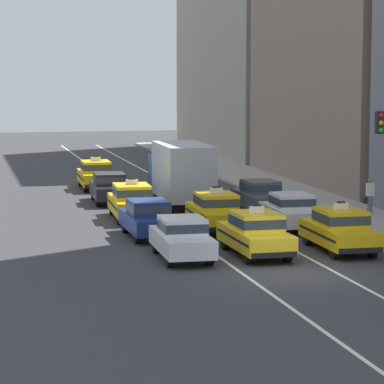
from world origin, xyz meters
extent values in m
plane|color=#353538|center=(0.00, 0.00, 0.00)|extent=(160.00, 160.00, 0.00)
cube|color=silver|center=(-1.60, 20.00, 0.00)|extent=(0.14, 80.00, 0.01)
cube|color=silver|center=(1.60, 20.00, 0.00)|extent=(0.14, 80.00, 0.01)
cube|color=#9E9993|center=(7.20, 15.00, 0.07)|extent=(4.00, 90.00, 0.15)
cube|color=gray|center=(12.20, 25.92, 9.27)|extent=(6.00, 19.89, 18.54)
cylinder|color=black|center=(-3.73, 4.89, 0.32)|extent=(0.26, 0.65, 0.64)
cylinder|color=black|center=(-2.29, 4.86, 0.32)|extent=(0.26, 0.65, 0.64)
cylinder|color=black|center=(-3.80, 2.06, 0.32)|extent=(0.26, 0.65, 0.64)
cylinder|color=black|center=(-2.36, 2.02, 0.32)|extent=(0.26, 0.65, 0.64)
cube|color=silver|center=(-3.05, 3.46, 0.65)|extent=(1.86, 4.34, 0.66)
cube|color=silver|center=(-3.05, 3.36, 1.28)|extent=(1.60, 1.94, 0.60)
cube|color=#2D3842|center=(-3.05, 3.36, 1.28)|extent=(1.63, 1.96, 0.33)
cylinder|color=black|center=(-4.08, 9.99, 0.32)|extent=(0.25, 0.64, 0.64)
cylinder|color=black|center=(-2.64, 10.00, 0.32)|extent=(0.25, 0.64, 0.64)
cylinder|color=black|center=(-4.06, 7.15, 0.32)|extent=(0.25, 0.64, 0.64)
cylinder|color=black|center=(-2.61, 7.16, 0.32)|extent=(0.25, 0.64, 0.64)
cube|color=navy|center=(-3.35, 8.57, 0.65)|extent=(1.80, 4.32, 0.66)
cube|color=navy|center=(-3.35, 8.47, 1.28)|extent=(1.58, 1.92, 0.60)
cube|color=#2D3842|center=(-3.35, 8.47, 1.28)|extent=(1.60, 1.94, 0.33)
cylinder|color=black|center=(-3.82, 15.22, 0.32)|extent=(0.27, 0.65, 0.64)
cylinder|color=black|center=(-2.35, 15.15, 0.32)|extent=(0.27, 0.65, 0.64)
cylinder|color=black|center=(-3.96, 12.16, 0.32)|extent=(0.27, 0.65, 0.64)
cylinder|color=black|center=(-2.49, 12.10, 0.32)|extent=(0.27, 0.65, 0.64)
cube|color=yellow|center=(-3.15, 13.66, 0.67)|extent=(2.00, 4.58, 0.70)
cube|color=black|center=(-3.15, 13.66, 0.72)|extent=(2.01, 4.22, 0.10)
cube|color=yellow|center=(-3.16, 13.51, 1.34)|extent=(1.69, 2.17, 0.64)
cube|color=#2D3842|center=(-3.16, 13.51, 1.34)|extent=(1.71, 2.19, 0.35)
cube|color=white|center=(-3.16, 13.51, 1.78)|extent=(0.56, 0.15, 0.24)
cube|color=black|center=(-3.16, 13.51, 1.93)|extent=(0.32, 0.12, 0.06)
cube|color=black|center=(-3.05, 15.86, 0.42)|extent=(1.71, 0.22, 0.20)
cube|color=black|center=(-3.25, 11.45, 0.42)|extent=(1.71, 0.22, 0.20)
cylinder|color=black|center=(-3.93, 21.15, 0.32)|extent=(0.27, 0.65, 0.64)
cylinder|color=black|center=(-2.48, 21.08, 0.32)|extent=(0.27, 0.65, 0.64)
cylinder|color=black|center=(-4.07, 18.32, 0.32)|extent=(0.27, 0.65, 0.64)
cylinder|color=black|center=(-2.62, 18.25, 0.32)|extent=(0.27, 0.65, 0.64)
cube|color=black|center=(-3.27, 19.70, 0.65)|extent=(1.97, 4.38, 0.66)
cube|color=black|center=(-3.28, 19.60, 1.28)|extent=(1.65, 1.97, 0.60)
cube|color=#2D3842|center=(-3.28, 19.60, 1.28)|extent=(1.67, 2.00, 0.33)
cylinder|color=black|center=(-3.83, 27.52, 0.32)|extent=(0.26, 0.65, 0.64)
cylinder|color=black|center=(-2.36, 27.48, 0.32)|extent=(0.26, 0.65, 0.64)
cylinder|color=black|center=(-3.92, 24.47, 0.32)|extent=(0.26, 0.65, 0.64)
cylinder|color=black|center=(-2.44, 24.42, 0.32)|extent=(0.26, 0.65, 0.64)
cube|color=yellow|center=(-3.14, 25.97, 0.67)|extent=(1.93, 4.55, 0.70)
cube|color=black|center=(-3.14, 25.97, 0.72)|extent=(1.94, 4.19, 0.10)
cube|color=yellow|center=(-3.14, 25.82, 1.34)|extent=(1.66, 2.14, 0.64)
cube|color=#2D3842|center=(-3.14, 25.82, 1.34)|extent=(1.68, 2.16, 0.35)
cube|color=white|center=(-3.14, 25.82, 1.78)|extent=(0.56, 0.14, 0.24)
cube|color=black|center=(-3.14, 25.82, 1.93)|extent=(0.32, 0.12, 0.06)
cube|color=black|center=(-3.08, 28.18, 0.42)|extent=(1.71, 0.19, 0.20)
cube|color=black|center=(-3.20, 23.77, 0.42)|extent=(1.71, 0.19, 0.20)
cylinder|color=black|center=(-0.94, 5.08, 0.32)|extent=(0.25, 0.64, 0.64)
cylinder|color=black|center=(0.53, 5.10, 0.32)|extent=(0.25, 0.64, 0.64)
cylinder|color=black|center=(-0.90, 2.02, 0.32)|extent=(0.25, 0.64, 0.64)
cylinder|color=black|center=(0.57, 2.04, 0.32)|extent=(0.25, 0.64, 0.64)
cube|color=yellow|center=(-0.19, 3.56, 0.67)|extent=(1.85, 4.52, 0.70)
cube|color=black|center=(-0.19, 3.56, 0.72)|extent=(1.87, 4.16, 0.10)
cube|color=yellow|center=(-0.18, 3.41, 1.34)|extent=(1.62, 2.12, 0.64)
cube|color=#2D3842|center=(-0.18, 3.41, 1.34)|extent=(1.65, 2.14, 0.35)
cube|color=white|center=(-0.18, 3.41, 1.78)|extent=(0.56, 0.13, 0.24)
cube|color=black|center=(-0.18, 3.41, 1.93)|extent=(0.32, 0.11, 0.06)
cube|color=black|center=(-0.21, 5.77, 0.42)|extent=(1.71, 0.16, 0.20)
cube|color=black|center=(-0.16, 1.35, 0.42)|extent=(1.71, 0.16, 0.20)
cylinder|color=black|center=(-0.86, 11.12, 0.32)|extent=(0.26, 0.65, 0.64)
cylinder|color=black|center=(0.61, 11.07, 0.32)|extent=(0.26, 0.65, 0.64)
cylinder|color=black|center=(-0.96, 8.06, 0.32)|extent=(0.26, 0.65, 0.64)
cylinder|color=black|center=(0.52, 8.01, 0.32)|extent=(0.26, 0.65, 0.64)
cube|color=yellow|center=(-0.17, 9.56, 0.67)|extent=(1.94, 4.56, 0.70)
cube|color=black|center=(-0.17, 9.56, 0.72)|extent=(1.95, 4.20, 0.10)
cube|color=yellow|center=(-0.18, 9.41, 1.34)|extent=(1.67, 2.15, 0.64)
cube|color=#2D3842|center=(-0.18, 9.41, 1.34)|extent=(1.69, 2.17, 0.35)
cube|color=white|center=(-0.18, 9.41, 1.78)|extent=(0.56, 0.14, 0.24)
cube|color=black|center=(-0.18, 9.41, 1.93)|extent=(0.32, 0.12, 0.06)
cube|color=black|center=(-0.10, 11.77, 0.42)|extent=(1.71, 0.19, 0.20)
cube|color=black|center=(-0.24, 7.35, 0.42)|extent=(1.71, 0.19, 0.20)
cylinder|color=black|center=(-0.93, 18.80, 0.32)|extent=(0.25, 0.64, 0.64)
cylinder|color=black|center=(0.96, 18.76, 0.32)|extent=(0.25, 0.64, 0.64)
cylinder|color=black|center=(-1.02, 14.90, 0.32)|extent=(0.25, 0.64, 0.64)
cylinder|color=black|center=(0.88, 14.86, 0.32)|extent=(0.25, 0.64, 0.64)
cube|color=#194C8C|center=(0.04, 19.76, 1.37)|extent=(2.15, 2.24, 2.10)
cube|color=#2D3842|center=(0.06, 20.83, 1.67)|extent=(1.93, 0.10, 0.76)
cube|color=#B2B7C1|center=(-0.03, 16.50, 1.92)|extent=(2.41, 5.25, 2.70)
cylinder|color=black|center=(2.51, 5.22, 0.32)|extent=(0.25, 0.64, 0.64)
cylinder|color=black|center=(3.99, 5.20, 0.32)|extent=(0.25, 0.64, 0.64)
cylinder|color=black|center=(2.46, 2.17, 0.32)|extent=(0.25, 0.64, 0.64)
cylinder|color=black|center=(3.93, 2.14, 0.32)|extent=(0.25, 0.64, 0.64)
cube|color=yellow|center=(3.22, 3.68, 0.67)|extent=(1.87, 4.53, 0.70)
cube|color=black|center=(3.22, 3.68, 0.72)|extent=(1.89, 4.17, 0.10)
cube|color=yellow|center=(3.22, 3.53, 1.34)|extent=(1.63, 2.13, 0.64)
cube|color=#2D3842|center=(3.22, 3.53, 1.34)|extent=(1.65, 2.15, 0.35)
cube|color=white|center=(3.22, 3.53, 1.78)|extent=(0.56, 0.13, 0.24)
cube|color=black|center=(3.22, 3.53, 1.93)|extent=(0.32, 0.12, 0.06)
cube|color=black|center=(3.26, 5.89, 0.42)|extent=(1.71, 0.17, 0.20)
cube|color=black|center=(3.19, 1.47, 0.42)|extent=(1.71, 0.17, 0.20)
cylinder|color=black|center=(2.49, 10.68, 0.32)|extent=(0.25, 0.64, 0.64)
cylinder|color=black|center=(3.93, 10.65, 0.32)|extent=(0.25, 0.64, 0.64)
cylinder|color=black|center=(2.43, 7.84, 0.32)|extent=(0.25, 0.64, 0.64)
cylinder|color=black|center=(3.87, 7.81, 0.32)|extent=(0.25, 0.64, 0.64)
cube|color=silver|center=(3.18, 9.25, 0.65)|extent=(1.85, 4.34, 0.66)
cube|color=silver|center=(3.17, 9.15, 1.28)|extent=(1.60, 1.93, 0.60)
cube|color=#2D3842|center=(3.17, 9.15, 1.28)|extent=(1.62, 1.95, 0.33)
cylinder|color=black|center=(2.64, 15.98, 0.32)|extent=(0.24, 0.64, 0.64)
cylinder|color=black|center=(4.08, 15.99, 0.32)|extent=(0.24, 0.64, 0.64)
cylinder|color=black|center=(2.66, 13.14, 0.32)|extent=(0.24, 0.64, 0.64)
cylinder|color=black|center=(4.10, 13.15, 0.32)|extent=(0.24, 0.64, 0.64)
cube|color=#4C5156|center=(3.37, 14.56, 0.65)|extent=(1.79, 4.31, 0.66)
cube|color=#4C5156|center=(3.37, 14.46, 1.28)|extent=(1.57, 1.91, 0.60)
cube|color=#2D3842|center=(3.37, 14.46, 1.28)|extent=(1.59, 1.93, 0.33)
cylinder|color=slate|center=(8.05, 11.97, 0.57)|extent=(0.24, 0.24, 0.83)
cube|color=silver|center=(8.05, 11.97, 1.29)|extent=(0.36, 0.22, 0.62)
sphere|color=#9E7051|center=(8.05, 11.97, 1.71)|extent=(0.20, 0.20, 0.20)
cube|color=black|center=(7.81, 11.97, 0.78)|extent=(0.10, 0.20, 0.28)
cube|color=black|center=(2.85, -0.72, 5.20)|extent=(0.24, 0.24, 0.76)
sphere|color=red|center=(2.85, -0.85, 5.45)|extent=(0.16, 0.16, 0.16)
sphere|color=orange|center=(2.85, -0.85, 5.20)|extent=(0.16, 0.16, 0.16)
sphere|color=green|center=(2.85, -0.85, 4.95)|extent=(0.16, 0.16, 0.16)
camera|label=1|loc=(-11.12, -32.38, 7.02)|focal=94.45mm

